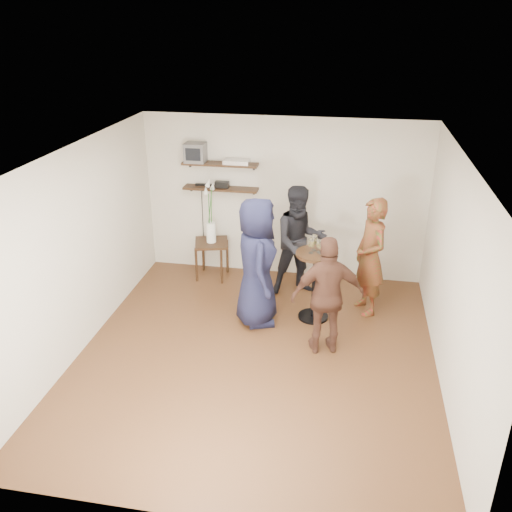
% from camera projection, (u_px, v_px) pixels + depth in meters
% --- Properties ---
extents(room, '(4.58, 5.08, 2.68)m').
position_uv_depth(room, '(256.00, 264.00, 6.40)').
color(room, '#4C3118').
rests_on(room, ground).
extents(shelf_upper, '(1.20, 0.25, 0.04)m').
position_uv_depth(shelf_upper, '(220.00, 164.00, 8.47)').
color(shelf_upper, black).
rests_on(shelf_upper, room).
extents(shelf_lower, '(1.20, 0.25, 0.04)m').
position_uv_depth(shelf_lower, '(221.00, 189.00, 8.63)').
color(shelf_lower, black).
rests_on(shelf_lower, room).
extents(crt_monitor, '(0.32, 0.30, 0.30)m').
position_uv_depth(crt_monitor, '(196.00, 152.00, 8.46)').
color(crt_monitor, '#59595B').
rests_on(crt_monitor, shelf_upper).
extents(dvd_deck, '(0.40, 0.24, 0.06)m').
position_uv_depth(dvd_deck, '(237.00, 162.00, 8.40)').
color(dvd_deck, silver).
rests_on(dvd_deck, shelf_upper).
extents(radio, '(0.22, 0.10, 0.10)m').
position_uv_depth(radio, '(222.00, 185.00, 8.60)').
color(radio, black).
rests_on(radio, shelf_lower).
extents(power_strip, '(0.30, 0.05, 0.03)m').
position_uv_depth(power_strip, '(204.00, 185.00, 8.71)').
color(power_strip, black).
rests_on(power_strip, shelf_lower).
extents(side_table, '(0.64, 0.64, 0.63)m').
position_uv_depth(side_table, '(212.00, 248.00, 8.80)').
color(side_table, black).
rests_on(side_table, room).
extents(vase_lilies, '(0.20, 0.21, 1.07)m').
position_uv_depth(vase_lilies, '(211.00, 222.00, 8.62)').
color(vase_lilies, white).
rests_on(vase_lilies, side_table).
extents(drinks_table, '(0.56, 0.56, 1.02)m').
position_uv_depth(drinks_table, '(315.00, 277.00, 7.54)').
color(drinks_table, black).
rests_on(drinks_table, room).
extents(wine_glass_fl, '(0.07, 0.07, 0.22)m').
position_uv_depth(wine_glass_fl, '(311.00, 243.00, 7.31)').
color(wine_glass_fl, silver).
rests_on(wine_glass_fl, drinks_table).
extents(wine_glass_fr, '(0.07, 0.07, 0.20)m').
position_uv_depth(wine_glass_fr, '(321.00, 245.00, 7.29)').
color(wine_glass_fr, silver).
rests_on(wine_glass_fr, drinks_table).
extents(wine_glass_bl, '(0.07, 0.07, 0.22)m').
position_uv_depth(wine_glass_bl, '(315.00, 240.00, 7.39)').
color(wine_glass_bl, silver).
rests_on(wine_glass_bl, drinks_table).
extents(wine_glass_br, '(0.06, 0.06, 0.18)m').
position_uv_depth(wine_glass_br, '(319.00, 244.00, 7.34)').
color(wine_glass_br, silver).
rests_on(wine_glass_br, drinks_table).
extents(person_plaid, '(0.64, 0.74, 1.73)m').
position_uv_depth(person_plaid, '(370.00, 257.00, 7.64)').
color(person_plaid, '#B1141F').
rests_on(person_plaid, room).
extents(person_dark, '(1.01, 0.91, 1.71)m').
position_uv_depth(person_dark, '(300.00, 241.00, 8.19)').
color(person_dark, black).
rests_on(person_dark, room).
extents(person_navy, '(0.81, 1.02, 1.83)m').
position_uv_depth(person_navy, '(257.00, 262.00, 7.36)').
color(person_navy, '#161732').
rests_on(person_navy, room).
extents(person_brown, '(0.99, 0.62, 1.58)m').
position_uv_depth(person_brown, '(328.00, 296.00, 6.74)').
color(person_brown, '#4D2C21').
rests_on(person_brown, room).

